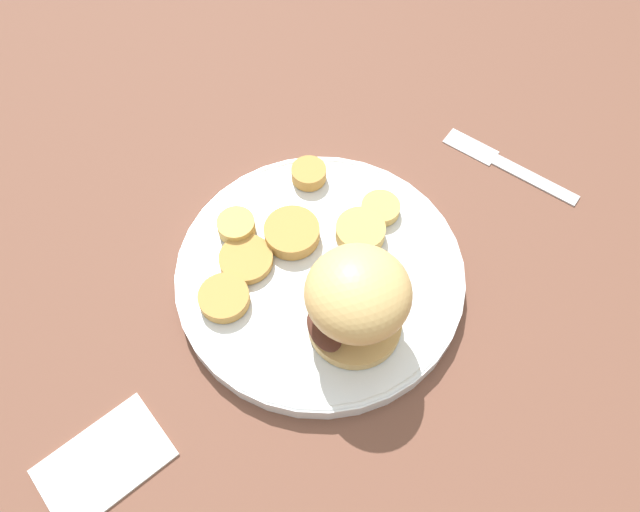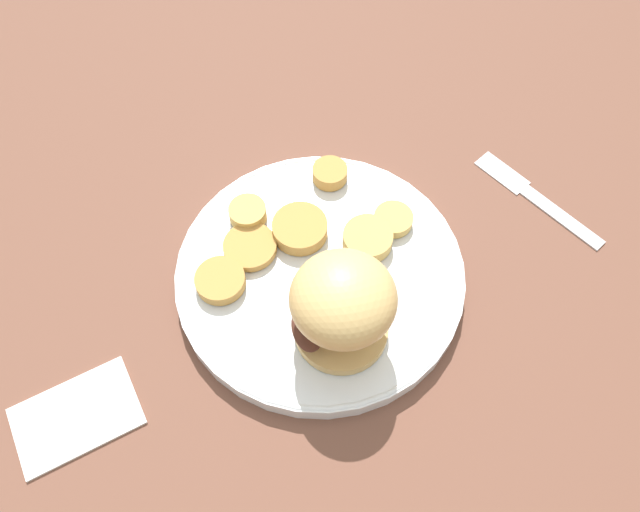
% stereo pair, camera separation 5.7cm
% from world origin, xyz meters
% --- Properties ---
extents(ground_plane, '(4.00, 4.00, 0.00)m').
position_xyz_m(ground_plane, '(0.00, 0.00, 0.00)').
color(ground_plane, brown).
extents(dinner_plate, '(0.28, 0.28, 0.02)m').
position_xyz_m(dinner_plate, '(0.00, 0.00, 0.01)').
color(dinner_plate, white).
rests_on(dinner_plate, ground_plane).
extents(sandwich, '(0.10, 0.09, 0.10)m').
position_xyz_m(sandwich, '(-0.03, 0.06, 0.07)').
color(sandwich, tan).
rests_on(sandwich, dinner_plate).
extents(potato_round_0, '(0.04, 0.04, 0.01)m').
position_xyz_m(potato_round_0, '(0.01, -0.11, 0.03)').
color(potato_round_0, '#BC8942').
rests_on(potato_round_0, dinner_plate).
extents(potato_round_1, '(0.05, 0.05, 0.02)m').
position_xyz_m(potato_round_1, '(-0.04, -0.04, 0.03)').
color(potato_round_1, tan).
rests_on(potato_round_1, dinner_plate).
extents(potato_round_2, '(0.05, 0.05, 0.01)m').
position_xyz_m(potato_round_2, '(0.07, -0.01, 0.03)').
color(potato_round_2, '#BC8942').
rests_on(potato_round_2, dinner_plate).
extents(potato_round_3, '(0.04, 0.04, 0.02)m').
position_xyz_m(potato_round_3, '(0.08, -0.05, 0.03)').
color(potato_round_3, tan).
rests_on(potato_round_3, dinner_plate).
extents(potato_round_4, '(0.04, 0.04, 0.01)m').
position_xyz_m(potato_round_4, '(-0.06, -0.06, 0.03)').
color(potato_round_4, tan).
rests_on(potato_round_4, dinner_plate).
extents(potato_round_5, '(0.05, 0.05, 0.01)m').
position_xyz_m(potato_round_5, '(0.09, 0.03, 0.03)').
color(potato_round_5, '#BC8942').
rests_on(potato_round_5, dinner_plate).
extents(potato_round_6, '(0.05, 0.05, 0.02)m').
position_xyz_m(potato_round_6, '(0.03, -0.04, 0.03)').
color(potato_round_6, '#BC8942').
rests_on(potato_round_6, dinner_plate).
extents(fork, '(0.13, 0.11, 0.00)m').
position_xyz_m(fork, '(-0.21, -0.13, 0.00)').
color(fork, silver).
rests_on(fork, ground_plane).
extents(napkin, '(0.13, 0.12, 0.01)m').
position_xyz_m(napkin, '(0.19, 0.17, 0.00)').
color(napkin, white).
rests_on(napkin, ground_plane).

